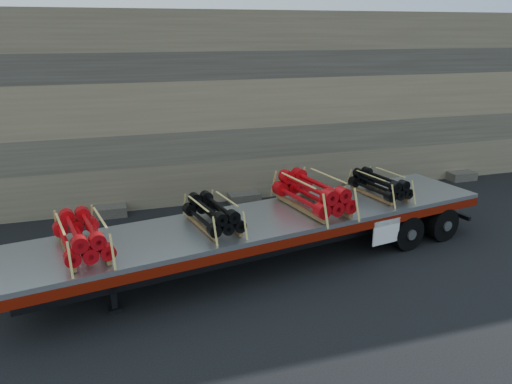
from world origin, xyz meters
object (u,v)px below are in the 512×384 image
bundle_rear (380,185)px  bundle_front (82,237)px  trailer (268,240)px  bundle_midfront (213,215)px  bundle_midrear (313,194)px

bundle_rear → bundle_front: bearing=180.0°
trailer → bundle_midfront: bundle_midfront is taller
trailer → bundle_midfront: (-1.61, -0.29, 1.04)m
trailer → bundle_front: (-4.84, -0.88, 1.07)m
bundle_front → bundle_midrear: 6.40m
bundle_midfront → bundle_rear: size_ratio=1.02×
trailer → bundle_rear: (3.92, 0.71, 1.03)m
trailer → bundle_midfront: size_ratio=7.03×
trailer → bundle_rear: bearing=0.0°
bundle_midfront → bundle_midrear: bearing=0.0°
trailer → bundle_midrear: (1.45, 0.26, 1.13)m
bundle_midfront → bundle_rear: 5.62m
bundle_front → trailer: bearing=-0.0°
bundle_rear → trailer: bearing=-180.0°
bundle_front → bundle_rear: bearing=-0.0°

